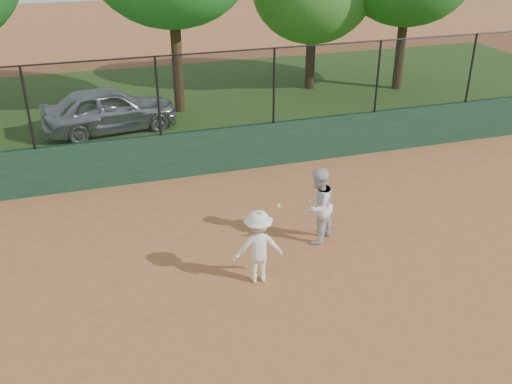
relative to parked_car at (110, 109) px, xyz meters
name	(u,v)px	position (x,y,z in m)	size (l,w,h in m)	color
ground	(251,314)	(1.49, -10.09, -0.70)	(80.00, 80.00, 0.00)	#A76136
back_wall	(182,155)	(1.49, -4.09, -0.10)	(26.00, 0.20, 1.20)	#1C3E27
grass_strip	(150,108)	(1.49, 1.91, -0.70)	(36.00, 12.00, 0.01)	#284D18
parked_car	(110,109)	(0.00, 0.00, 0.00)	(1.66, 4.14, 1.41)	#A9AEB2
player_second	(318,206)	(3.54, -8.17, 0.11)	(0.80, 0.62, 1.64)	silver
player_main	(258,247)	(1.92, -9.16, 0.02)	(0.99, 0.64, 1.71)	#F1EDCC
fence_assembly	(177,94)	(1.46, -4.09, 1.53)	(26.00, 0.06, 2.00)	black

